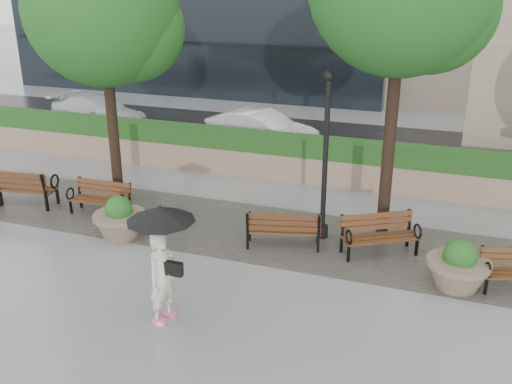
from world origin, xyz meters
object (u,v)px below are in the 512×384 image
(bench_0, at_px, (21,194))
(lamppost, at_px, (325,168))
(bench_1, at_px, (101,205))
(car_left, at_px, (99,112))
(car_right, at_px, (262,130))
(planter_right, at_px, (458,269))
(bench_3, at_px, (379,243))
(pedestrian, at_px, (162,253))
(planter_left, at_px, (120,221))
(bench_2, at_px, (283,236))

(bench_0, xyz_separation_m, lamppost, (8.11, 0.78, 1.42))
(bench_1, bearing_deg, car_left, 123.14)
(car_left, bearing_deg, bench_0, -148.55)
(bench_1, height_order, car_right, car_right)
(bench_0, height_order, planter_right, planter_right)
(bench_3, xyz_separation_m, pedestrian, (-3.23, -3.89, 1.07))
(car_left, bearing_deg, planter_left, -131.60)
(lamppost, bearing_deg, car_left, 147.25)
(bench_1, xyz_separation_m, bench_2, (5.02, -0.21, 0.01))
(car_left, bearing_deg, bench_2, -115.71)
(planter_right, height_order, lamppost, lamppost)
(bench_3, height_order, car_left, car_left)
(bench_0, height_order, lamppost, lamppost)
(planter_right, xyz_separation_m, pedestrian, (-4.91, -2.94, 0.93))
(planter_right, bearing_deg, bench_1, 174.87)
(lamppost, distance_m, car_left, 13.00)
(bench_3, distance_m, lamppost, 2.06)
(bench_0, bearing_deg, car_right, -128.73)
(bench_3, xyz_separation_m, car_left, (-12.29, 7.44, 0.37))
(bench_0, distance_m, car_left, 8.28)
(bench_3, distance_m, car_left, 14.37)
(planter_left, distance_m, car_left, 10.74)
(bench_1, bearing_deg, bench_3, 0.22)
(planter_left, height_order, car_right, car_right)
(bench_0, relative_size, pedestrian, 0.92)
(planter_right, relative_size, car_right, 0.30)
(bench_0, height_order, planter_left, planter_left)
(bench_2, xyz_separation_m, car_right, (-3.06, 7.32, 0.41))
(bench_0, relative_size, planter_left, 1.63)
(lamppost, xyz_separation_m, car_left, (-10.90, 7.01, -1.09))
(bench_2, bearing_deg, bench_1, -17.01)
(planter_left, xyz_separation_m, planter_right, (7.56, 0.23, 0.00))
(bench_3, height_order, lamppost, lamppost)
(bench_2, xyz_separation_m, planter_left, (-3.78, -0.81, 0.14))
(bench_0, height_order, car_left, car_left)
(planter_right, height_order, car_right, car_right)
(bench_2, bearing_deg, pedestrian, 57.68)
(bench_1, height_order, planter_left, planter_left)
(pedestrian, bearing_deg, bench_2, -2.77)
(car_right, bearing_deg, planter_left, -172.34)
(bench_2, height_order, lamppost, lamppost)
(bench_3, bearing_deg, bench_1, 150.47)
(planter_right, relative_size, car_left, 0.28)
(bench_1, height_order, lamppost, lamppost)
(planter_left, bearing_deg, car_left, 126.62)
(lamppost, bearing_deg, bench_2, -131.78)
(bench_1, relative_size, car_right, 0.39)
(planter_left, distance_m, planter_right, 7.56)
(lamppost, height_order, car_left, lamppost)
(bench_2, height_order, car_right, car_right)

